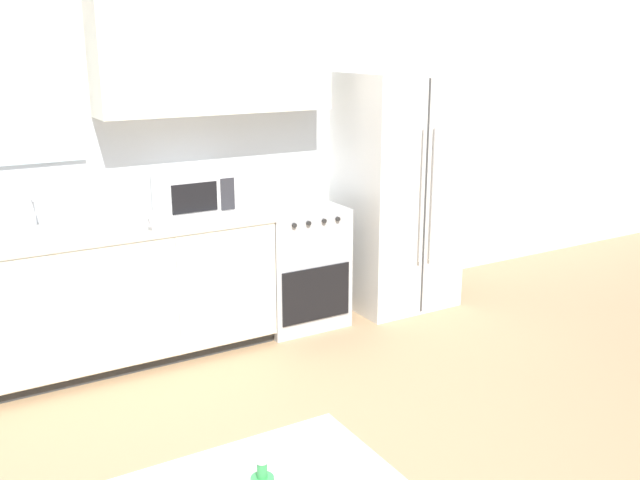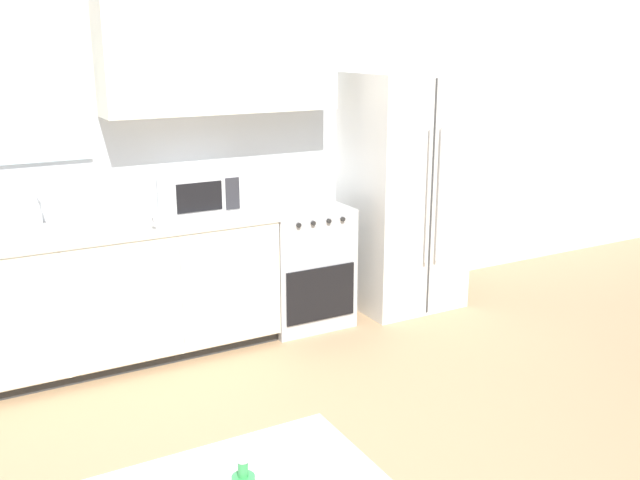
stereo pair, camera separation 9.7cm
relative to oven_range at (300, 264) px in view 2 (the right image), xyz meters
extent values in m
cube|color=silver|center=(-0.93, 0.35, 0.90)|extent=(12.00, 0.06, 2.70)
cube|color=silver|center=(-1.76, 0.31, 1.30)|extent=(0.75, 0.04, 0.87)
cube|color=silver|center=(-0.51, 0.16, 1.52)|extent=(1.63, 0.32, 0.77)
cube|color=#333333|center=(-1.39, 0.03, -0.41)|extent=(2.13, 0.58, 0.08)
cube|color=silver|center=(-1.39, 0.00, 0.04)|extent=(2.13, 0.64, 0.80)
cube|color=silver|center=(-2.10, -0.33, 0.04)|extent=(0.69, 0.01, 0.78)
cube|color=silver|center=(-1.39, -0.33, 0.04)|extent=(0.69, 0.01, 0.78)
cube|color=silver|center=(-0.68, -0.33, 0.04)|extent=(0.69, 0.01, 0.78)
cube|color=beige|center=(-1.39, 0.00, 0.45)|extent=(2.15, 0.66, 0.03)
cube|color=#B7BABC|center=(0.00, 0.00, 0.00)|extent=(0.62, 0.63, 0.89)
cube|color=black|center=(0.00, -0.32, -0.13)|extent=(0.54, 0.01, 0.39)
cylinder|color=#262626|center=(-0.17, -0.32, 0.40)|extent=(0.03, 0.02, 0.03)
cylinder|color=#262626|center=(-0.06, -0.32, 0.40)|extent=(0.03, 0.02, 0.03)
cylinder|color=#262626|center=(0.06, -0.32, 0.40)|extent=(0.03, 0.02, 0.03)
cylinder|color=#262626|center=(0.17, -0.32, 0.40)|extent=(0.03, 0.02, 0.03)
cube|color=silver|center=(0.90, -0.04, 0.47)|extent=(0.82, 0.71, 1.83)
cube|color=#3F3F3F|center=(0.90, -0.40, 0.47)|extent=(0.01, 0.01, 1.77)
cylinder|color=silver|center=(0.85, -0.42, 0.51)|extent=(0.02, 0.02, 1.01)
cylinder|color=silver|center=(0.95, -0.42, 0.51)|extent=(0.02, 0.02, 1.01)
cube|color=#B7BABC|center=(-1.76, 0.00, 0.48)|extent=(0.65, 0.42, 0.02)
cylinder|color=silver|center=(-1.76, 0.17, 0.58)|extent=(0.02, 0.02, 0.19)
cylinder|color=silver|center=(-1.76, 0.10, 0.67)|extent=(0.02, 0.14, 0.02)
cube|color=silver|center=(-0.72, 0.12, 0.60)|extent=(0.49, 0.33, 0.27)
cube|color=black|center=(-0.78, -0.05, 0.60)|extent=(0.32, 0.01, 0.20)
cube|color=#2D2D33|center=(-0.54, -0.05, 0.60)|extent=(0.10, 0.01, 0.22)
cylinder|color=white|center=(-1.21, -0.23, 0.52)|extent=(0.09, 0.09, 0.10)
torus|color=white|center=(-1.14, -0.23, 0.52)|extent=(0.02, 0.07, 0.07)
cylinder|color=#3FB259|center=(-1.70, -2.94, 0.50)|extent=(0.03, 0.03, 0.05)
cylinder|color=white|center=(-1.70, -2.94, 0.53)|extent=(0.03, 0.03, 0.02)
camera|label=1|loc=(-2.42, -4.46, 1.61)|focal=40.00mm
camera|label=2|loc=(-2.33, -4.51, 1.61)|focal=40.00mm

